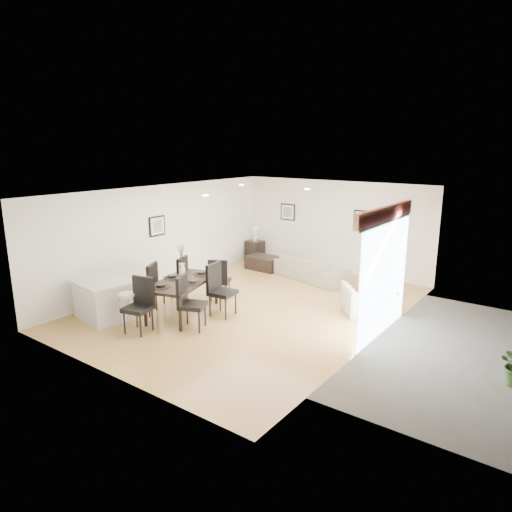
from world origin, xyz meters
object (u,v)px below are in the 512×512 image
Objects in this scene: sofa at (311,268)px; dining_chair_wnear at (148,286)px; kitchen_island at (103,299)px; dining_chair_efar at (219,287)px; armchair at (368,300)px; dining_chair_enear at (188,299)px; dining_chair_foot at (219,277)px; dining_chair_head at (140,301)px; dining_chair_wfar at (178,277)px; side_table at (255,250)px; dining_table at (183,284)px; coffee_table at (264,263)px; bar_stool at (127,298)px.

sofa is 1.91× the size of dining_chair_wnear.
dining_chair_wnear is at bearing 62.56° from kitchen_island.
armchair is at bearing -61.06° from dining_chair_efar.
dining_chair_wnear reaches higher than sofa.
dining_chair_foot is at bearing -4.32° from dining_chair_enear.
dining_chair_head is at bearing 61.41° from dining_chair_foot.
dining_chair_head reaches higher than kitchen_island.
armchair is 4.45m from dining_chair_wfar.
dining_chair_efar is (-2.68, -1.96, 0.32)m from armchair.
dining_chair_foot is 1.62× the size of side_table.
dining_chair_efar is at bearing -4.67° from armchair.
dining_chair_foot is (-0.63, 1.70, -0.04)m from dining_chair_enear.
dining_chair_efar reaches higher than side_table.
dining_table is 2.02× the size of coffee_table.
dining_table is 4.25m from coffee_table.
bar_stool reaches higher than coffee_table.
dining_chair_wfar is 1.07× the size of dining_chair_foot.
dining_chair_efar is at bearing 99.35° from sofa.
dining_chair_wfar is 1.32m from dining_chair_efar.
side_table is (-1.64, 6.11, -0.30)m from dining_chair_head.
dining_chair_enear reaches higher than kitchen_island.
dining_chair_head is 0.83× the size of kitchen_island.
dining_chair_efar is (-0.29, -3.62, 0.33)m from sofa.
armchair is 5.21m from bar_stool.
coffee_table is at bearing 161.44° from dining_chair_wfar.
sofa is at bearing 76.15° from kitchen_island.
dining_chair_enear is at bearing -70.04° from coffee_table.
dining_chair_head is at bearing 6.04° from armchair.
dining_chair_head is at bearing 10.52° from kitchen_island.
armchair is at bearing 173.57° from dining_chair_foot.
bar_stool is (-0.43, -2.39, 0.04)m from dining_chair_foot.
sofa is 4.21m from dining_table.
kitchen_island is 1.83× the size of bar_stool.
dining_chair_enear is (0.67, -0.51, -0.08)m from dining_table.
dining_chair_wfar is (0.00, 0.93, -0.02)m from dining_chair_wnear.
kitchen_island reaches higher than bar_stool.
dining_table is at bearing 117.74° from dining_chair_efar.
coffee_table is (-1.69, 0.07, -0.12)m from sofa.
bar_stool reaches higher than armchair.
sofa is 5.47m from bar_stool.
dining_chair_wfar is 1.74m from bar_stool.
dining_chair_wnear is 4.60m from coffee_table.
dining_table is at bearing 90.87° from sofa.
armchair is 5.60m from side_table.
dining_chair_foot reaches higher than dining_table.
dining_chair_efar reaches higher than dining_table.
side_table is at bearing 163.68° from dining_chair_wnear.
coffee_table is 5.39m from kitchen_island.
dining_table reaches higher than coffee_table.
dining_chair_enear is (-0.28, -4.60, 0.31)m from sofa.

